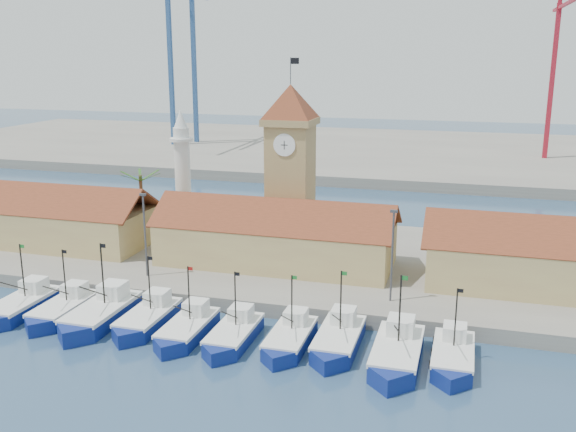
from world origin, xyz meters
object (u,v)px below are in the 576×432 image
(clock_tower, at_px, (290,163))
(boat_0, at_px, (20,307))
(boat_5, at_px, (233,336))
(minaret, at_px, (183,173))

(clock_tower, bearing_deg, boat_0, -131.00)
(boat_5, relative_size, clock_tower, 0.39)
(boat_0, distance_m, clock_tower, 33.35)
(boat_0, distance_m, boat_5, 22.20)
(boat_5, xyz_separation_m, minaret, (-16.59, 26.07, 9.03))
(boat_0, relative_size, minaret, 0.59)
(minaret, bearing_deg, boat_5, -57.53)
(boat_0, height_order, clock_tower, clock_tower)
(clock_tower, distance_m, minaret, 15.30)
(boat_5, height_order, minaret, minaret)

